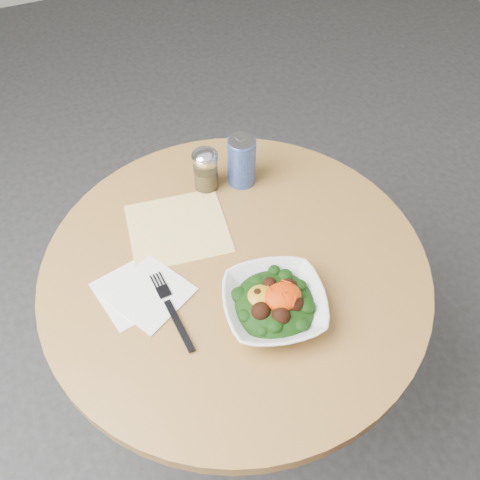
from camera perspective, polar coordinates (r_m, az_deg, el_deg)
The scene contains 8 objects.
ground at distance 1.89m, azimuth -0.36°, elevation -16.27°, with size 6.00×6.00×0.00m, color #2A2A2D.
table at distance 1.40m, azimuth -0.47°, elevation -7.55°, with size 0.90×0.90×0.75m.
cloth_napkin at distance 1.31m, azimuth -6.64°, elevation 1.24°, with size 0.24×0.22×0.00m, color #ECA60C.
paper_napkins at distance 1.21m, azimuth -10.37°, elevation -5.50°, with size 0.23×0.22×0.00m.
salad_bowl at distance 1.14m, azimuth 3.69°, elevation -6.79°, with size 0.26×0.26×0.08m.
fork at distance 1.17m, azimuth -7.37°, elevation -7.22°, with size 0.04×0.22×0.00m.
spice_shaker at distance 1.36m, azimuth -3.69°, elevation 7.51°, with size 0.07×0.07×0.12m.
beverage_can at distance 1.37m, azimuth 0.17°, elevation 8.42°, with size 0.07×0.07×0.14m.
Camera 1 is at (-0.26, -0.68, 1.75)m, focal length 40.00 mm.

